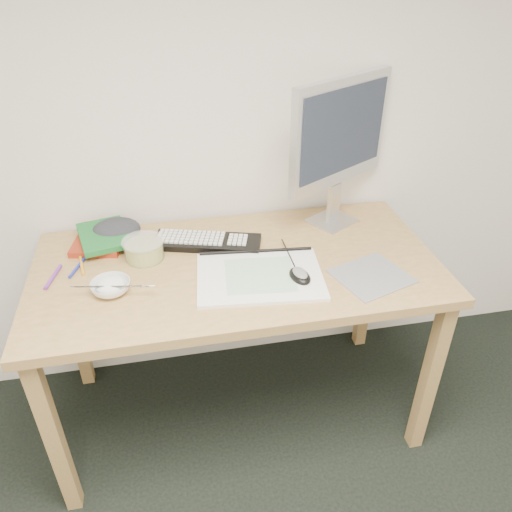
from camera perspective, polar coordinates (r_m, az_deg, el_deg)
The scene contains 18 objects.
desk at distance 1.78m, azimuth -2.15°, elevation -3.05°, with size 1.40×0.70×0.75m.
mousepad at distance 1.71m, azimuth 13.05°, elevation -2.24°, with size 0.23×0.21×0.00m, color slate.
sketchpad at distance 1.66m, azimuth 0.44°, elevation -2.34°, with size 0.41×0.30×0.01m, color white.
keyboard at distance 1.84m, azimuth -5.60°, elevation 1.59°, with size 0.39×0.12×0.02m, color black.
monitor at distance 1.87m, azimuth 9.57°, elevation 13.34°, with size 0.43×0.27×0.56m.
mouse at distance 1.64m, azimuth 5.05°, elevation -1.99°, with size 0.06×0.10×0.03m, color black.
rice_bowl at distance 1.65m, azimuth -16.26°, elevation -3.45°, with size 0.12×0.12×0.04m, color silver.
chopsticks at distance 1.61m, azimuth -16.05°, elevation -3.37°, with size 0.02×0.02×0.25m, color silver.
fruit_tub at distance 1.79m, azimuth -12.69°, elevation 0.76°, with size 0.15×0.15×0.07m, color #ECCC53.
book_red at distance 1.94m, azimuth -17.33°, elevation 1.88°, with size 0.17×0.23×0.02m, color maroon.
book_green at distance 1.91m, azimuth -17.00°, elevation 2.24°, with size 0.17×0.23×0.02m, color #186329.
cloth_lump at distance 1.94m, azimuth -15.67°, elevation 2.89°, with size 0.15×0.12×0.06m, color #23262A.
pencil_pink at distance 1.76m, azimuth -3.39°, elevation -0.25°, with size 0.01×0.01×0.19m, color pink.
pencil_tan at distance 1.78m, azimuth -0.75°, elevation 0.22°, with size 0.01×0.01×0.20m, color tan.
pencil_black at distance 1.78m, azimuth 2.58°, elevation 0.17°, with size 0.01×0.01×0.16m, color black.
marker_blue at distance 1.81m, azimuth -19.78°, elevation -1.27°, with size 0.01×0.01×0.12m, color #1D289F.
marker_orange at distance 1.81m, azimuth -19.29°, elevation -1.01°, with size 0.01×0.01×0.12m, color orange.
marker_purple at distance 1.79m, azimuth -22.18°, elevation -2.22°, with size 0.01×0.01×0.13m, color #6D2A9C.
Camera 1 is at (-0.25, 0.01, 1.71)m, focal length 35.00 mm.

